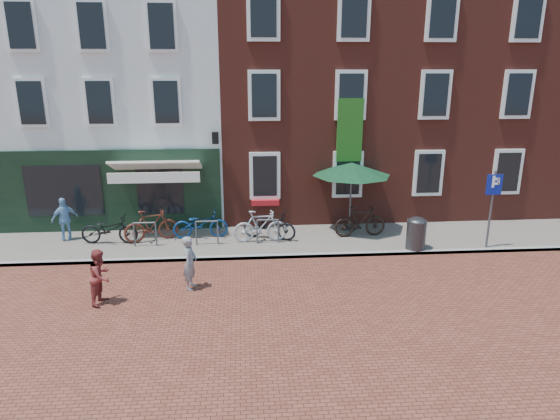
{
  "coord_description": "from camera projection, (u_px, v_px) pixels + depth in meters",
  "views": [
    {
      "loc": [
        -0.27,
        -14.19,
        5.8
      ],
      "look_at": [
        0.84,
        0.3,
        1.5
      ],
      "focal_mm": 31.5,
      "sensor_mm": 36.0,
      "label": 1
    }
  ],
  "objects": [
    {
      "name": "parasol",
      "position": [
        352.0,
        167.0,
        17.11
      ],
      "size": [
        2.76,
        2.76,
        2.54
      ],
      "color": "#4C4C4F",
      "rests_on": "sidewalk"
    },
    {
      "name": "bicycle_0",
      "position": [
        109.0,
        229.0,
        16.22
      ],
      "size": [
        1.9,
        0.76,
        0.98
      ],
      "primitive_type": "imported",
      "rotation": [
        0.0,
        0.0,
        1.51
      ],
      "color": "black",
      "rests_on": "sidewalk"
    },
    {
      "name": "building_stucco",
      "position": [
        127.0,
        98.0,
        20.29
      ],
      "size": [
        8.0,
        8.0,
        9.0
      ],
      "primitive_type": "cube",
      "color": "silver",
      "rests_on": "ground"
    },
    {
      "name": "bicycle_5",
      "position": [
        360.0,
        221.0,
        16.86
      ],
      "size": [
        1.84,
        0.65,
        1.08
      ],
      "primitive_type": "imported",
      "rotation": [
        0.0,
        0.0,
        1.65
      ],
      "color": "black",
      "rests_on": "sidewalk"
    },
    {
      "name": "boy",
      "position": [
        101.0,
        276.0,
        12.29
      ],
      "size": [
        0.7,
        0.81,
        1.44
      ],
      "primitive_type": "imported",
      "rotation": [
        0.0,
        0.0,
        1.32
      ],
      "color": "maroon",
      "rests_on": "ground"
    },
    {
      "name": "cafe_person",
      "position": [
        65.0,
        219.0,
        16.49
      ],
      "size": [
        0.91,
        0.78,
        1.47
      ],
      "primitive_type": "imported",
      "rotation": [
        0.0,
        0.0,
        3.74
      ],
      "color": "#78A7D1",
      "rests_on": "sidewalk"
    },
    {
      "name": "bicycle_4",
      "position": [
        269.0,
        225.0,
        16.65
      ],
      "size": [
        1.97,
        1.28,
        0.98
      ],
      "primitive_type": "imported",
      "rotation": [
        0.0,
        0.0,
        1.2
      ],
      "color": "black",
      "rests_on": "sidewalk"
    },
    {
      "name": "bicycle_1",
      "position": [
        151.0,
        226.0,
        16.42
      ],
      "size": [
        1.87,
        1.08,
        1.08
      ],
      "primitive_type": "imported",
      "rotation": [
        0.0,
        0.0,
        1.91
      ],
      "color": "#5C2519",
      "rests_on": "sidewalk"
    },
    {
      "name": "bicycle_2",
      "position": [
        200.0,
        224.0,
        16.76
      ],
      "size": [
        1.9,
        0.78,
        0.98
      ],
      "primitive_type": "imported",
      "rotation": [
        0.0,
        0.0,
        1.64
      ],
      "color": "navy",
      "rests_on": "sidewalk"
    },
    {
      "name": "parking_sign",
      "position": [
        493.0,
        197.0,
        15.51
      ],
      "size": [
        0.5,
        0.08,
        2.53
      ],
      "color": "#4C4C4F",
      "rests_on": "sidewalk"
    },
    {
      "name": "building_brick_mid",
      "position": [
        295.0,
        85.0,
        20.66
      ],
      "size": [
        6.0,
        8.0,
        10.0
      ],
      "primitive_type": "cube",
      "color": "maroon",
      "rests_on": "ground"
    },
    {
      "name": "ground",
      "position": [
        254.0,
        260.0,
        15.24
      ],
      "size": [
        80.0,
        80.0,
        0.0
      ],
      "primitive_type": "plane",
      "color": "brown"
    },
    {
      "name": "sidewalk",
      "position": [
        282.0,
        241.0,
        16.73
      ],
      "size": [
        24.0,
        3.0,
        0.1
      ],
      "primitive_type": "cube",
      "color": "slate",
      "rests_on": "ground"
    },
    {
      "name": "building_brick_right",
      "position": [
        434.0,
        84.0,
        21.09
      ],
      "size": [
        6.0,
        8.0,
        10.0
      ],
      "primitive_type": "cube",
      "color": "maroon",
      "rests_on": "ground"
    },
    {
      "name": "bicycle_3",
      "position": [
        261.0,
        226.0,
        16.37
      ],
      "size": [
        1.83,
        0.63,
        1.08
      ],
      "primitive_type": "imported",
      "rotation": [
        0.0,
        0.0,
        1.64
      ],
      "color": "#ACACAE",
      "rests_on": "sidewalk"
    },
    {
      "name": "woman",
      "position": [
        190.0,
        263.0,
        13.09
      ],
      "size": [
        0.44,
        0.59,
        1.47
      ],
      "primitive_type": "imported",
      "rotation": [
        0.0,
        0.0,
        1.41
      ],
      "color": "gray",
      "rests_on": "ground"
    },
    {
      "name": "litter_bin",
      "position": [
        416.0,
        232.0,
        15.71
      ],
      "size": [
        0.61,
        0.61,
        1.12
      ],
      "color": "#353537",
      "rests_on": "sidewalk"
    }
  ]
}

